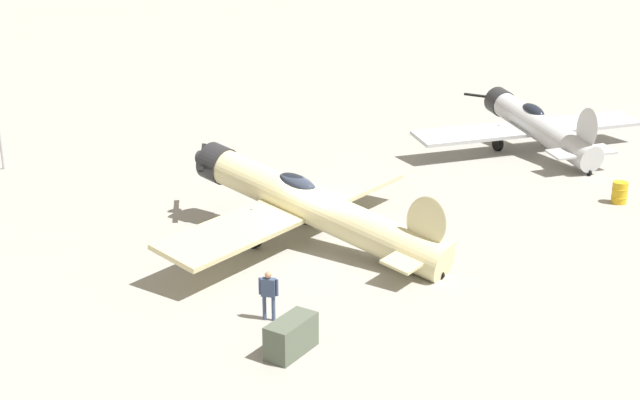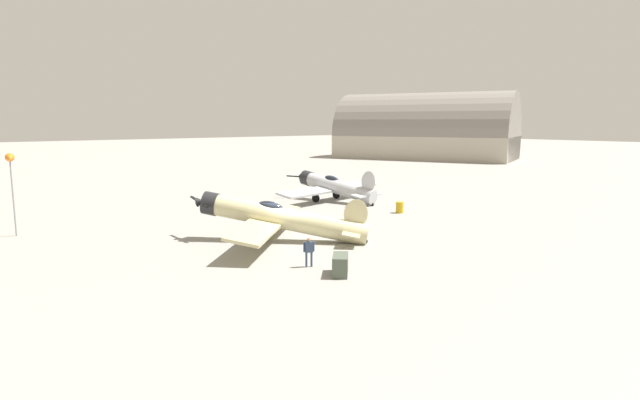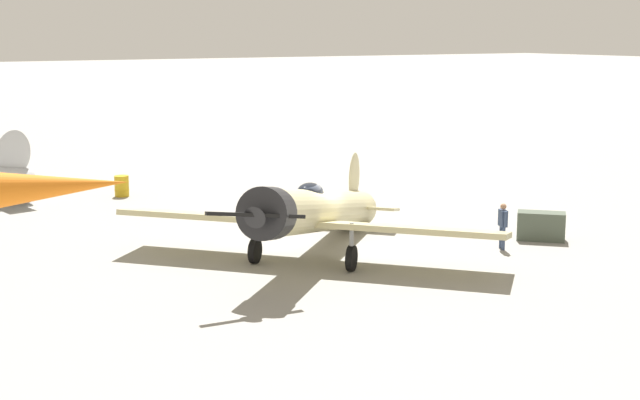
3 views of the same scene
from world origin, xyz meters
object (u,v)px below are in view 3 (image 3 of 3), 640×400
Objects in this scene: airplane_foreground at (315,212)px; fuel_drum at (122,186)px; windsock_mast at (47,202)px; ground_crew_mechanic at (503,222)px; equipment_crate at (541,226)px.

fuel_drum is at bearing -124.32° from airplane_foreground.
fuel_drum is at bearing -110.13° from windsock_mast.
ground_crew_mechanic is 1.68× the size of fuel_drum.
ground_crew_mechanic is at bearing 8.60° from equipment_crate.
windsock_mast is at bearing 55.18° from ground_crew_mechanic.
fuel_drum is at bearing -57.82° from equipment_crate.
ground_crew_mechanic is (-5.99, 2.34, -0.54)m from airplane_foreground.
fuel_drum is 0.17× the size of windsock_mast.
ground_crew_mechanic is at bearing 116.54° from airplane_foreground.
windsock_mast reaches higher than equipment_crate.
ground_crew_mechanic reaches higher than fuel_drum.
equipment_crate is 18.74m from fuel_drum.
ground_crew_mechanic is 0.93× the size of equipment_crate.
fuel_drum is 28.70m from windsock_mast.
equipment_crate reaches higher than fuel_drum.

